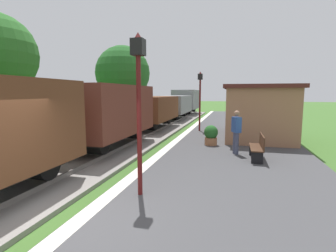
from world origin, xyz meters
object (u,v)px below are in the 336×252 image
(freight_train, at_px, (151,108))
(lamp_post_near, at_px, (139,85))
(tree_field_distant, at_px, (122,76))
(station_hut, at_px, (257,111))
(potted_planter, at_px, (211,135))
(bench_near_hut, at_px, (258,147))
(person_waiting, at_px, (236,130))
(tree_field_left, at_px, (123,73))
(lamp_post_far, at_px, (200,90))

(freight_train, height_order, lamp_post_near, lamp_post_near)
(tree_field_distant, bearing_deg, station_hut, -44.94)
(station_hut, height_order, tree_field_distant, tree_field_distant)
(station_hut, xyz_separation_m, tree_field_distant, (-14.60, 14.57, 3.04))
(potted_planter, bearing_deg, lamp_post_near, -99.97)
(station_hut, relative_size, bench_near_hut, 3.87)
(person_waiting, relative_size, tree_field_left, 0.26)
(tree_field_distant, bearing_deg, bench_near_hut, -54.14)
(person_waiting, bearing_deg, lamp_post_near, 36.88)
(lamp_post_far, bearing_deg, person_waiting, -69.43)
(freight_train, distance_m, lamp_post_far, 3.76)
(freight_train, distance_m, person_waiting, 8.75)
(lamp_post_near, xyz_separation_m, lamp_post_far, (0.00, 10.60, 0.00))
(person_waiting, relative_size, lamp_post_near, 0.46)
(bench_near_hut, relative_size, person_waiting, 0.88)
(potted_planter, distance_m, lamp_post_near, 6.68)
(person_waiting, distance_m, tree_field_left, 14.53)
(person_waiting, xyz_separation_m, lamp_post_far, (-2.20, 5.86, 1.62))
(station_hut, xyz_separation_m, tree_field_left, (-10.64, 6.08, 2.67))
(lamp_post_far, xyz_separation_m, tree_field_left, (-7.31, 4.67, 1.52))
(station_hut, relative_size, person_waiting, 3.39)
(tree_field_distant, bearing_deg, freight_train, -57.77)
(tree_field_left, bearing_deg, station_hut, -29.73)
(person_waiting, bearing_deg, potted_planter, -82.22)
(potted_planter, height_order, lamp_post_far, lamp_post_far)
(tree_field_left, distance_m, tree_field_distant, 9.38)
(lamp_post_near, bearing_deg, lamp_post_far, 90.00)
(lamp_post_far, bearing_deg, tree_field_left, 147.45)
(potted_planter, relative_size, lamp_post_far, 0.25)
(potted_planter, distance_m, tree_field_left, 12.85)
(tree_field_left, relative_size, tree_field_distant, 0.99)
(freight_train, xyz_separation_m, potted_planter, (4.57, -5.13, -0.86))
(person_waiting, xyz_separation_m, tree_field_distant, (-13.47, 19.02, 3.51))
(bench_near_hut, bearing_deg, tree_field_distant, 125.86)
(freight_train, relative_size, lamp_post_near, 8.81)
(station_hut, distance_m, potted_planter, 3.80)
(bench_near_hut, bearing_deg, freight_train, 131.30)
(freight_train, bearing_deg, person_waiting, -49.53)
(bench_near_hut, xyz_separation_m, person_waiting, (-0.77, 0.69, 0.46))
(station_hut, xyz_separation_m, lamp_post_far, (-3.33, 1.41, 1.15))
(bench_near_hut, height_order, tree_field_left, tree_field_left)
(potted_planter, relative_size, tree_field_distant, 0.14)
(station_hut, relative_size, lamp_post_near, 1.57)
(station_hut, distance_m, lamp_post_far, 3.79)
(freight_train, bearing_deg, lamp_post_far, -12.78)
(freight_train, bearing_deg, potted_planter, -48.31)
(potted_planter, bearing_deg, person_waiting, -54.01)
(tree_field_distant, bearing_deg, potted_planter, -54.75)
(freight_train, bearing_deg, tree_field_distant, 122.23)
(bench_near_hut, height_order, tree_field_distant, tree_field_distant)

